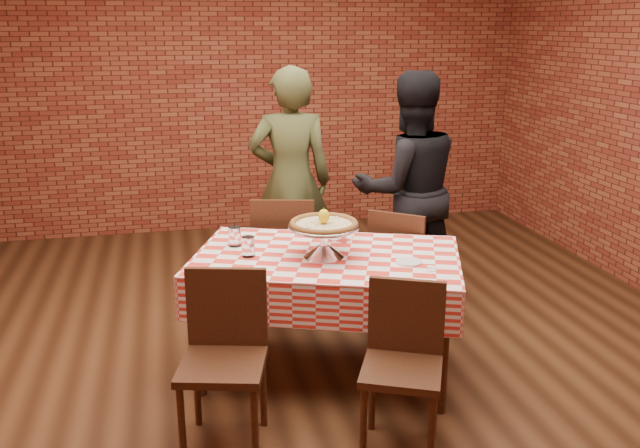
# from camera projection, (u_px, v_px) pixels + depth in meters

# --- Properties ---
(ground) EXTENTS (6.00, 6.00, 0.00)m
(ground) POSITION_uv_depth(u_px,v_px,m) (322.00, 356.00, 4.34)
(ground) COLOR black
(ground) RESTS_ON ground
(back_wall) EXTENTS (5.50, 0.00, 5.50)m
(back_wall) POSITION_uv_depth(u_px,v_px,m) (255.00, 87.00, 6.72)
(back_wall) COLOR maroon
(back_wall) RESTS_ON ground
(table) EXTENTS (1.75, 1.39, 0.75)m
(table) POSITION_uv_depth(u_px,v_px,m) (326.00, 315.00, 4.06)
(table) COLOR #432312
(table) RESTS_ON ground
(tablecloth) EXTENTS (1.79, 1.44, 0.26)m
(tablecloth) POSITION_uv_depth(u_px,v_px,m) (327.00, 276.00, 3.99)
(tablecloth) COLOR red
(tablecloth) RESTS_ON table
(pizza_stand) EXTENTS (0.47, 0.47, 0.19)m
(pizza_stand) POSITION_uv_depth(u_px,v_px,m) (324.00, 241.00, 3.90)
(pizza_stand) COLOR silver
(pizza_stand) RESTS_ON tablecloth
(pizza) EXTENTS (0.44, 0.44, 0.03)m
(pizza) POSITION_uv_depth(u_px,v_px,m) (324.00, 225.00, 3.87)
(pizza) COLOR beige
(pizza) RESTS_ON pizza_stand
(lemon) EXTENTS (0.07, 0.07, 0.09)m
(lemon) POSITION_uv_depth(u_px,v_px,m) (324.00, 216.00, 3.85)
(lemon) COLOR yellow
(lemon) RESTS_ON pizza
(water_glass_left) EXTENTS (0.10, 0.10, 0.12)m
(water_glass_left) POSITION_uv_depth(u_px,v_px,m) (248.00, 247.00, 3.91)
(water_glass_left) COLOR white
(water_glass_left) RESTS_ON tablecloth
(water_glass_right) EXTENTS (0.10, 0.10, 0.12)m
(water_glass_right) POSITION_uv_depth(u_px,v_px,m) (235.00, 237.00, 4.09)
(water_glass_right) COLOR white
(water_glass_right) RESTS_ON tablecloth
(side_plate) EXTENTS (0.19, 0.19, 0.01)m
(side_plate) POSITION_uv_depth(u_px,v_px,m) (409.00, 262.00, 3.82)
(side_plate) COLOR white
(side_plate) RESTS_ON tablecloth
(sweetener_packet_a) EXTENTS (0.05, 0.04, 0.00)m
(sweetener_packet_a) POSITION_uv_depth(u_px,v_px,m) (431.00, 270.00, 3.69)
(sweetener_packet_a) COLOR white
(sweetener_packet_a) RESTS_ON tablecloth
(sweetener_packet_b) EXTENTS (0.06, 0.06, 0.00)m
(sweetener_packet_b) POSITION_uv_depth(u_px,v_px,m) (431.00, 267.00, 3.74)
(sweetener_packet_b) COLOR white
(sweetener_packet_b) RESTS_ON tablecloth
(condiment_caddy) EXTENTS (0.14, 0.14, 0.15)m
(condiment_caddy) POSITION_uv_depth(u_px,v_px,m) (342.00, 229.00, 4.18)
(condiment_caddy) COLOR silver
(condiment_caddy) RESTS_ON tablecloth
(chair_near_left) EXTENTS (0.50, 0.50, 0.89)m
(chair_near_left) POSITION_uv_depth(u_px,v_px,m) (223.00, 366.00, 3.31)
(chair_near_left) COLOR #432312
(chair_near_left) RESTS_ON ground
(chair_near_right) EXTENTS (0.51, 0.51, 0.86)m
(chair_near_right) POSITION_uv_depth(u_px,v_px,m) (402.00, 374.00, 3.26)
(chair_near_right) COLOR #432312
(chair_near_right) RESTS_ON ground
(chair_far_left) EXTENTS (0.53, 0.53, 0.92)m
(chair_far_left) POSITION_uv_depth(u_px,v_px,m) (285.00, 254.00, 4.86)
(chair_far_left) COLOR #432312
(chair_far_left) RESTS_ON ground
(chair_far_right) EXTENTS (0.55, 0.55, 0.87)m
(chair_far_right) POSITION_uv_depth(u_px,v_px,m) (403.00, 267.00, 4.67)
(chair_far_right) COLOR #432312
(chair_far_right) RESTS_ON ground
(diner_olive) EXTENTS (0.70, 0.51, 1.77)m
(diner_olive) POSITION_uv_depth(u_px,v_px,m) (290.00, 181.00, 5.22)
(diner_olive) COLOR #3F4423
(diner_olive) RESTS_ON ground
(diner_black) EXTENTS (0.86, 0.67, 1.75)m
(diner_black) POSITION_uv_depth(u_px,v_px,m) (408.00, 190.00, 5.00)
(diner_black) COLOR black
(diner_black) RESTS_ON ground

